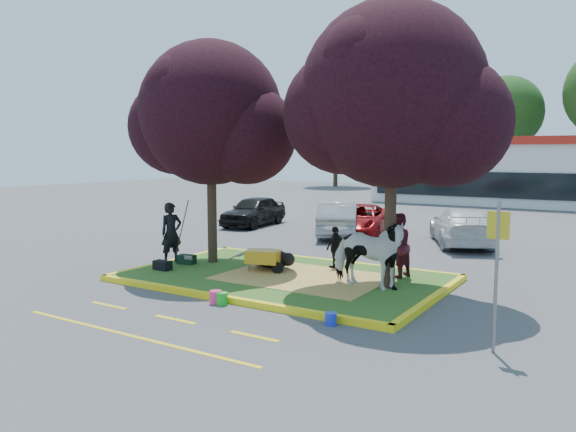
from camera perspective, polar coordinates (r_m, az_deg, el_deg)
The scene contains 31 objects.
ground at distance 15.17m, azimuth -0.38°, elevation -6.55°, with size 90.00×90.00×0.00m, color #424244.
median_island at distance 15.15m, azimuth -0.39°, elevation -6.28°, with size 8.00×5.00×0.15m, color #2C5A1C.
curb_near at distance 13.11m, azimuth -6.50°, elevation -8.35°, with size 8.30×0.16×0.15m, color yellow.
curb_far at distance 17.34m, azimuth 4.20°, elevation -4.66°, with size 8.30×0.16×0.15m, color yellow.
curb_left at distance 17.63m, azimuth -11.69°, elevation -4.59°, with size 0.16×5.30×0.15m, color yellow.
curb_right at distance 13.47m, azimuth 14.58°, elevation -8.11°, with size 0.16×5.30×0.15m, color yellow.
straw_bedding at distance 14.83m, azimuth 1.58°, elevation -6.24°, with size 4.20×3.00×0.01m, color tan.
tree_purple_left at distance 16.75m, azimuth -7.85°, elevation 9.64°, with size 5.06×4.20×6.51m.
tree_purple_right at distance 13.65m, azimuth 10.63°, elevation 11.16°, with size 5.30×4.40×6.82m.
fire_lane_stripe_a at distance 13.36m, azimuth -17.73°, elevation -8.65°, with size 1.10×0.12×0.01m, color yellow.
fire_lane_stripe_b at distance 11.95m, azimuth -11.42°, elevation -10.27°, with size 1.10×0.12×0.01m, color yellow.
fire_lane_stripe_c at distance 10.73m, azimuth -3.45°, elevation -12.10°, with size 1.10×0.12×0.01m, color yellow.
fire_lane_long at distance 11.16m, azimuth -15.74°, elevation -11.61°, with size 6.00×0.10×0.01m, color yellow.
retail_building at distance 40.91m, azimuth 23.75°, elevation 4.30°, with size 20.40×8.40×4.40m.
treeline at distance 50.71m, azimuth 24.78°, elevation 10.77°, with size 46.58×7.80×14.63m.
cow at distance 13.64m, azimuth 8.08°, elevation -3.82°, with size 0.91×2.01×1.70m, color white.
calf at distance 16.01m, azimuth -1.75°, elevation -4.31°, with size 1.26×0.71×0.55m, color black.
handler at distance 16.92m, azimuth -11.77°, elevation -1.70°, with size 0.66×0.43×1.81m, color black.
visitor_a at distance 15.00m, azimuth 11.09°, elevation -2.93°, with size 0.82×0.64×1.70m, color #491521.
visitor_b at distance 15.93m, azimuth 4.86°, elevation -3.19°, with size 0.70×0.29×1.20m, color black.
wheelbarrow at distance 15.43m, azimuth -2.57°, elevation -4.18°, with size 1.60×0.77×0.61m.
gear_bag_dark at distance 16.12m, azimuth -12.64°, elevation -4.91°, with size 0.51×0.28×0.26m, color black.
gear_bag_green at distance 16.85m, azimuth -10.25°, elevation -4.36°, with size 0.50×0.31×0.27m, color black.
sign_post at distance 10.13m, azimuth 20.46°, elevation -4.12°, with size 0.37×0.06×2.62m.
bucket_green at distance 12.86m, azimuth -6.73°, elevation -8.34°, with size 0.26×0.26×0.28m, color green.
bucket_pink at distance 12.96m, azimuth -7.36°, elevation -8.19°, with size 0.28×0.28×0.30m, color #EE3578.
bucket_blue at distance 11.36m, azimuth 4.37°, elevation -10.39°, with size 0.24×0.24×0.26m, color #1A33D3.
car_black at distance 26.25m, azimuth -3.51°, elevation 0.52°, with size 1.65×4.10×1.40m, color black.
car_silver at distance 23.03m, azimuth 5.10°, elevation -0.29°, with size 1.51×4.34×1.43m, color gray.
car_red at distance 23.42m, azimuth 7.26°, elevation -0.40°, with size 2.10×4.56×1.27m, color maroon.
car_white at distance 21.74m, azimuth 17.21°, elevation -1.04°, with size 1.91×4.71×1.37m, color silver.
Camera 1 is at (7.92, -12.47, 3.42)m, focal length 35.00 mm.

